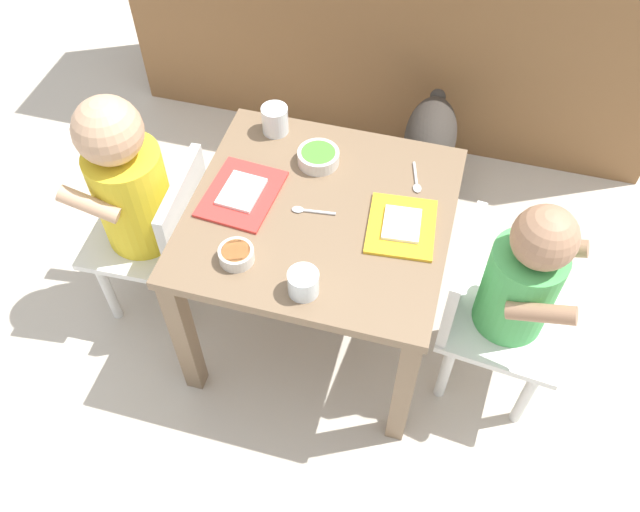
# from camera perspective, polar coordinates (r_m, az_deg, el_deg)

# --- Properties ---
(ground_plane) EXTENTS (7.00, 7.00, 0.00)m
(ground_plane) POSITION_cam_1_polar(r_m,az_deg,el_deg) (1.90, -0.00, -5.75)
(ground_plane) COLOR beige
(dining_table) EXTENTS (0.60, 0.58, 0.48)m
(dining_table) POSITION_cam_1_polar(r_m,az_deg,el_deg) (1.58, -0.00, 1.91)
(dining_table) COLOR #7A6047
(dining_table) RESTS_ON ground
(seated_child_left) EXTENTS (0.29, 0.29, 0.70)m
(seated_child_left) POSITION_cam_1_polar(r_m,az_deg,el_deg) (1.68, -15.63, 5.38)
(seated_child_left) COLOR silver
(seated_child_left) RESTS_ON ground
(seated_child_right) EXTENTS (0.31, 0.31, 0.64)m
(seated_child_right) POSITION_cam_1_polar(r_m,az_deg,el_deg) (1.54, 16.32, -2.42)
(seated_child_right) COLOR silver
(seated_child_right) RESTS_ON ground
(dog) EXTENTS (0.17, 0.41, 0.34)m
(dog) POSITION_cam_1_polar(r_m,az_deg,el_deg) (2.07, 9.32, 9.53)
(dog) COLOR #332D28
(dog) RESTS_ON ground
(food_tray_left) EXTENTS (0.17, 0.21, 0.02)m
(food_tray_left) POSITION_cam_1_polar(r_m,az_deg,el_deg) (1.55, -6.73, 5.32)
(food_tray_left) COLOR red
(food_tray_left) RESTS_ON dining_table
(food_tray_right) EXTENTS (0.16, 0.19, 0.02)m
(food_tray_right) POSITION_cam_1_polar(r_m,az_deg,el_deg) (1.49, 6.98, 2.55)
(food_tray_right) COLOR gold
(food_tray_right) RESTS_ON dining_table
(water_cup_left) EXTENTS (0.07, 0.07, 0.07)m
(water_cup_left) POSITION_cam_1_polar(r_m,az_deg,el_deg) (1.69, -3.86, 11.42)
(water_cup_left) COLOR white
(water_cup_left) RESTS_ON dining_table
(water_cup_right) EXTENTS (0.07, 0.07, 0.06)m
(water_cup_right) POSITION_cam_1_polar(r_m,az_deg,el_deg) (1.36, -1.43, -2.40)
(water_cup_right) COLOR white
(water_cup_right) RESTS_ON dining_table
(veggie_bowl_far) EXTENTS (0.10, 0.10, 0.03)m
(veggie_bowl_far) POSITION_cam_1_polar(r_m,az_deg,el_deg) (1.61, -0.15, 8.48)
(veggie_bowl_far) COLOR silver
(veggie_bowl_far) RESTS_ON dining_table
(cereal_bowl_right_side) EXTENTS (0.08, 0.08, 0.03)m
(cereal_bowl_right_side) POSITION_cam_1_polar(r_m,az_deg,el_deg) (1.42, -7.17, 0.13)
(cereal_bowl_right_side) COLOR silver
(cereal_bowl_right_side) RESTS_ON dining_table
(spoon_by_left_tray) EXTENTS (0.04, 0.10, 0.01)m
(spoon_by_left_tray) POSITION_cam_1_polar(r_m,az_deg,el_deg) (1.59, 8.22, 6.40)
(spoon_by_left_tray) COLOR silver
(spoon_by_left_tray) RESTS_ON dining_table
(spoon_by_right_tray) EXTENTS (0.10, 0.02, 0.01)m
(spoon_by_right_tray) POSITION_cam_1_polar(r_m,az_deg,el_deg) (1.51, -0.99, 3.90)
(spoon_by_right_tray) COLOR silver
(spoon_by_right_tray) RESTS_ON dining_table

